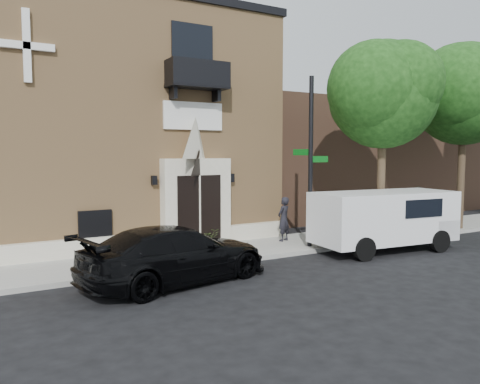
% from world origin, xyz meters
% --- Properties ---
extents(ground, '(120.00, 120.00, 0.00)m').
position_xyz_m(ground, '(0.00, 0.00, 0.00)').
color(ground, black).
rests_on(ground, ground).
extents(sidewalk, '(42.00, 3.00, 0.15)m').
position_xyz_m(sidewalk, '(1.00, 1.50, 0.07)').
color(sidewalk, gray).
rests_on(sidewalk, ground).
extents(church, '(12.20, 11.01, 9.30)m').
position_xyz_m(church, '(-2.99, 7.95, 4.63)').
color(church, tan).
rests_on(church, ground).
extents(neighbour_building, '(18.00, 8.00, 6.40)m').
position_xyz_m(neighbour_building, '(12.00, 9.00, 3.20)').
color(neighbour_building, brown).
rests_on(neighbour_building, ground).
extents(street_tree_left, '(4.97, 4.38, 7.77)m').
position_xyz_m(street_tree_left, '(6.03, 0.35, 5.87)').
color(street_tree_left, '#38281C').
rests_on(street_tree_left, sidewalk).
extents(street_tree_mid, '(5.21, 4.64, 8.25)m').
position_xyz_m(street_tree_mid, '(11.03, 0.35, 6.20)').
color(street_tree_mid, '#38281C').
rests_on(street_tree_mid, sidewalk).
extents(black_sedan, '(5.78, 3.27, 1.58)m').
position_xyz_m(black_sedan, '(-3.33, -1.06, 0.79)').
color(black_sedan, black).
rests_on(black_sedan, ground).
extents(cargo_van, '(5.48, 2.65, 2.16)m').
position_xyz_m(cargo_van, '(4.98, -0.91, 1.21)').
color(cargo_van, white).
rests_on(cargo_van, ground).
extents(street_sign, '(1.02, 0.97, 6.14)m').
position_xyz_m(street_sign, '(2.58, 0.61, 3.24)').
color(street_sign, black).
rests_on(street_sign, sidewalk).
extents(fire_hydrant, '(0.40, 0.32, 0.70)m').
position_xyz_m(fire_hydrant, '(4.42, 0.29, 0.49)').
color(fire_hydrant, maroon).
rests_on(fire_hydrant, sidewalk).
extents(dumpster, '(1.89, 1.44, 1.09)m').
position_xyz_m(dumpster, '(9.04, 0.90, 0.70)').
color(dumpster, '#0E3416').
rests_on(dumpster, sidewalk).
extents(planter, '(0.66, 0.60, 0.66)m').
position_xyz_m(planter, '(-0.60, 2.35, 0.48)').
color(planter, '#4A622D').
rests_on(planter, sidewalk).
extents(pedestrian_near, '(0.73, 0.62, 1.71)m').
position_xyz_m(pedestrian_near, '(2.29, 1.85, 1.00)').
color(pedestrian_near, black).
rests_on(pedestrian_near, sidewalk).
extents(pedestrian_far, '(0.76, 0.95, 1.89)m').
position_xyz_m(pedestrian_far, '(9.45, 1.42, 1.09)').
color(pedestrian_far, '#2E261F').
rests_on(pedestrian_far, sidewalk).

